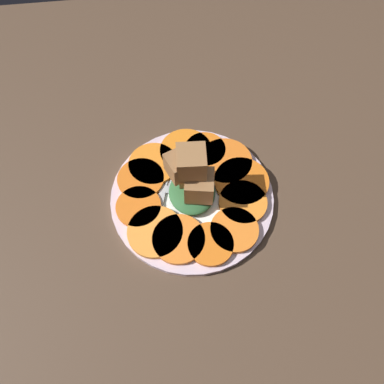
% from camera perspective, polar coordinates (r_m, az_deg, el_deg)
% --- Properties ---
extents(table_slab, '(1.20, 1.20, 0.02)m').
position_cam_1_polar(table_slab, '(0.68, 0.00, -1.26)').
color(table_slab, '#4C3828').
rests_on(table_slab, ground).
extents(plate, '(0.29, 0.29, 0.01)m').
position_cam_1_polar(plate, '(0.67, 0.00, -0.65)').
color(plate, silver).
rests_on(plate, table_slab).
extents(carrot_slice_0, '(0.09, 0.09, 0.01)m').
position_cam_1_polar(carrot_slice_0, '(0.63, -5.64, -6.02)').
color(carrot_slice_0, orange).
rests_on(carrot_slice_0, plate).
extents(carrot_slice_1, '(0.09, 0.09, 0.01)m').
position_cam_1_polar(carrot_slice_1, '(0.62, -2.05, -7.16)').
color(carrot_slice_1, orange).
rests_on(carrot_slice_1, plate).
extents(carrot_slice_2, '(0.08, 0.08, 0.01)m').
position_cam_1_polar(carrot_slice_2, '(0.62, 2.84, -7.92)').
color(carrot_slice_2, orange).
rests_on(carrot_slice_2, plate).
extents(carrot_slice_3, '(0.08, 0.08, 0.01)m').
position_cam_1_polar(carrot_slice_3, '(0.63, 6.47, -5.73)').
color(carrot_slice_3, orange).
rests_on(carrot_slice_3, plate).
extents(carrot_slice_4, '(0.08, 0.08, 0.01)m').
position_cam_1_polar(carrot_slice_4, '(0.66, 7.77, -1.54)').
color(carrot_slice_4, orange).
rests_on(carrot_slice_4, plate).
extents(carrot_slice_5, '(0.10, 0.10, 0.01)m').
position_cam_1_polar(carrot_slice_5, '(0.68, 7.55, 1.65)').
color(carrot_slice_5, orange).
rests_on(carrot_slice_5, plate).
extents(carrot_slice_6, '(0.10, 0.10, 0.01)m').
position_cam_1_polar(carrot_slice_6, '(0.70, 5.10, 4.72)').
color(carrot_slice_6, orange).
rests_on(carrot_slice_6, plate).
extents(carrot_slice_7, '(0.08, 0.08, 0.01)m').
position_cam_1_polar(carrot_slice_7, '(0.71, 2.01, 6.46)').
color(carrot_slice_7, orange).
rests_on(carrot_slice_7, plate).
extents(carrot_slice_8, '(0.10, 0.10, 0.01)m').
position_cam_1_polar(carrot_slice_8, '(0.71, -1.33, 6.27)').
color(carrot_slice_8, orange).
rests_on(carrot_slice_8, plate).
extents(carrot_slice_9, '(0.09, 0.09, 0.01)m').
position_cam_1_polar(carrot_slice_9, '(0.69, -5.95, 4.27)').
color(carrot_slice_9, orange).
rests_on(carrot_slice_9, plate).
extents(carrot_slice_10, '(0.08, 0.08, 0.01)m').
position_cam_1_polar(carrot_slice_10, '(0.68, -7.81, 2.01)').
color(carrot_slice_10, orange).
rests_on(carrot_slice_10, plate).
extents(carrot_slice_11, '(0.08, 0.08, 0.01)m').
position_cam_1_polar(carrot_slice_11, '(0.65, -8.15, -2.24)').
color(carrot_slice_11, orange).
rests_on(carrot_slice_11, plate).
extents(center_pile, '(0.09, 0.08, 0.11)m').
position_cam_1_polar(center_pile, '(0.62, -0.13, 2.06)').
color(center_pile, '#2D6033').
rests_on(center_pile, plate).
extents(fork, '(0.17, 0.07, 0.00)m').
position_cam_1_polar(fork, '(0.65, -4.93, -1.87)').
color(fork, '#B2B2B7').
rests_on(fork, plate).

